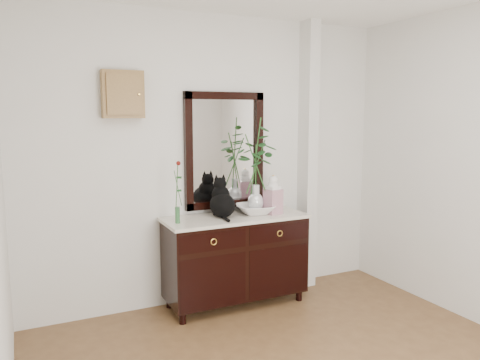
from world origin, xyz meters
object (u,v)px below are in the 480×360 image
sideboard (235,255)px  lotus_bowl (256,209)px  cat (222,197)px  ginger_jar (273,194)px

sideboard → lotus_bowl: 0.47m
cat → lotus_bowl: cat is taller
cat → ginger_jar: size_ratio=0.98×
sideboard → lotus_bowl: lotus_bowl is taller
sideboard → ginger_jar: size_ratio=3.57×
sideboard → lotus_bowl: size_ratio=3.71×
cat → ginger_jar: 0.49m
sideboard → cat: size_ratio=3.63×
sideboard → cat: bearing=168.5°
lotus_bowl → sideboard: bearing=-177.2°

